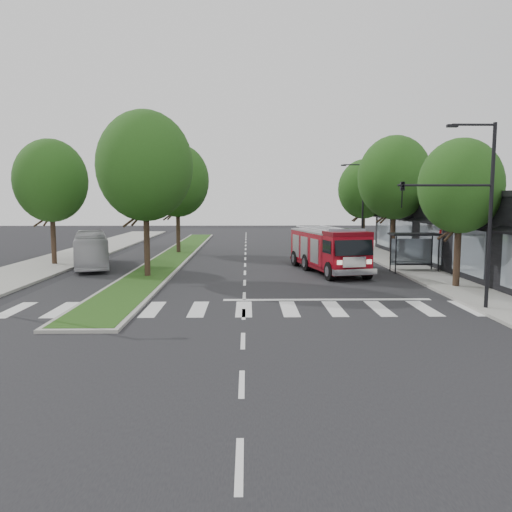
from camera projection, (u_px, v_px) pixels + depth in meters
The scene contains 16 objects.
ground at pixel (244, 296), 24.92m from camera, with size 140.00×140.00×0.00m, color black.
sidewalk_right at pixel (422, 267), 35.07m from camera, with size 5.00×80.00×0.15m, color gray.
sidewalk_left at pixel (36, 268), 34.59m from camera, with size 5.00×80.00×0.15m, color gray.
median at pixel (175, 255), 42.69m from camera, with size 3.00×50.00×0.15m.
storefront_row at pixel (488, 233), 34.88m from camera, with size 8.00×30.00×5.00m, color black.
bus_shelter at pixel (414, 242), 32.99m from camera, with size 3.20×1.60×2.61m.
tree_right_near at pixel (460, 186), 26.50m from camera, with size 4.40×4.40×8.05m.
tree_right_mid at pixel (394, 178), 38.32m from camera, with size 5.60×5.60×9.72m.
tree_right_far at pixel (364, 189), 48.33m from camera, with size 5.00×5.00×8.73m.
tree_median_near at pixel (145, 166), 30.02m from camera, with size 5.80×5.80×10.16m.
tree_median_far at pixel (177, 181), 43.96m from camera, with size 5.60×5.60×9.72m.
tree_left_mid at pixel (51, 181), 35.91m from camera, with size 5.20×5.20×9.16m.
streetlight_right_near at pixel (470, 203), 21.10m from camera, with size 4.08×0.22×8.00m.
streetlight_right_far at pixel (361, 204), 44.48m from camera, with size 2.11×0.20×8.00m.
fire_engine at pixel (328, 250), 33.12m from camera, with size 4.40×9.21×3.07m.
city_bus at pixel (91, 249), 35.69m from camera, with size 2.12×9.08×2.53m, color #B4B4B9.
Camera 1 is at (0.15, -24.55, 4.77)m, focal length 35.00 mm.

